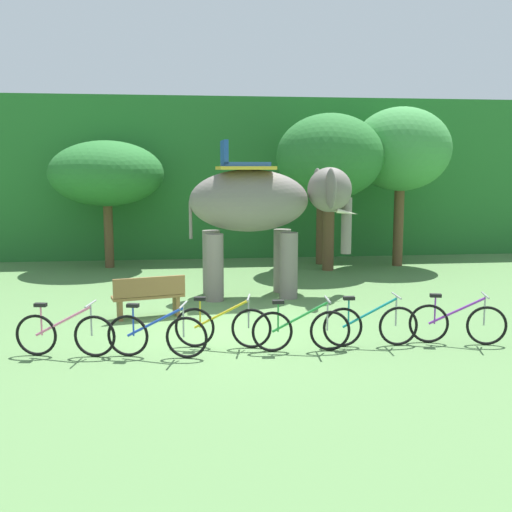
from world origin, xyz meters
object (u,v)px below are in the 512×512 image
(tree_center, at_px, (322,155))
(tree_left, at_px, (107,174))
(tree_center_right, at_px, (401,150))
(bike_pink, at_px, (65,334))
(elephant, at_px, (263,207))
(bike_blue, at_px, (157,335))
(wooden_bench, at_px, (149,296))
(tree_far_right, at_px, (330,157))
(bike_yellow, at_px, (223,326))
(bike_teal, at_px, (370,325))
(bike_purple, at_px, (457,323))
(bike_green, at_px, (301,330))

(tree_center, bearing_deg, tree_left, 179.37)
(tree_center, distance_m, tree_center_right, 2.47)
(bike_pink, bearing_deg, elephant, 48.80)
(bike_blue, bearing_deg, tree_center, 62.50)
(tree_center_right, bearing_deg, wooden_bench, -141.24)
(elephant, bearing_deg, tree_center, 61.90)
(tree_far_right, relative_size, bike_yellow, 2.81)
(wooden_bench, bearing_deg, bike_teal, -32.36)
(tree_far_right, bearing_deg, bike_purple, -86.88)
(tree_center, xyz_separation_m, bike_green, (-2.48, -9.41, -3.15))
(tree_center, height_order, bike_green, tree_center)
(tree_left, bearing_deg, bike_yellow, -71.64)
(tree_left, height_order, elephant, tree_left)
(elephant, bearing_deg, bike_pink, -131.20)
(tree_center_right, relative_size, elephant, 1.21)
(bike_pink, height_order, bike_blue, same)
(elephant, relative_size, bike_green, 2.44)
(bike_pink, xyz_separation_m, bike_yellow, (2.65, 0.18, 0.00))
(bike_pink, distance_m, bike_green, 3.97)
(tree_center, xyz_separation_m, tree_center_right, (2.39, -0.62, 0.16))
(bike_pink, distance_m, bike_blue, 1.54)
(tree_far_right, distance_m, tree_center_right, 2.54)
(bike_yellow, bearing_deg, tree_far_right, 64.32)
(tree_left, bearing_deg, tree_center, -0.63)
(tree_far_right, xyz_separation_m, bike_blue, (-4.87, -8.21, -3.06))
(bike_pink, bearing_deg, bike_teal, -0.35)
(tree_far_right, bearing_deg, wooden_bench, -133.31)
(tree_far_right, xyz_separation_m, bike_pink, (-6.39, -7.97, -3.06))
(tree_left, xyz_separation_m, elephant, (4.29, -4.83, -0.75))
(bike_blue, bearing_deg, wooden_bench, 95.93)
(tree_center_right, distance_m, bike_pink, 12.77)
(bike_purple, bearing_deg, tree_far_right, 93.12)
(tree_far_right, height_order, bike_green, tree_far_right)
(bike_green, relative_size, wooden_bench, 1.10)
(tree_center_right, bearing_deg, bike_purple, -103.03)
(tree_left, distance_m, bike_yellow, 9.94)
(tree_center_right, xyz_separation_m, bike_teal, (-3.60, -8.64, -3.31))
(tree_far_right, height_order, tree_center, tree_center)
(bike_green, bearing_deg, bike_yellow, 164.28)
(tree_far_right, height_order, bike_teal, tree_far_right)
(wooden_bench, bearing_deg, bike_green, -44.64)
(wooden_bench, bearing_deg, tree_left, 103.41)
(bike_teal, relative_size, bike_purple, 1.03)
(bike_green, height_order, bike_purple, same)
(elephant, distance_m, bike_green, 5.00)
(bike_teal, bearing_deg, bike_blue, -176.85)
(tree_center, relative_size, bike_blue, 2.84)
(bike_yellow, bearing_deg, tree_center, 67.18)
(tree_center, distance_m, wooden_bench, 9.03)
(elephant, height_order, bike_teal, elephant)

